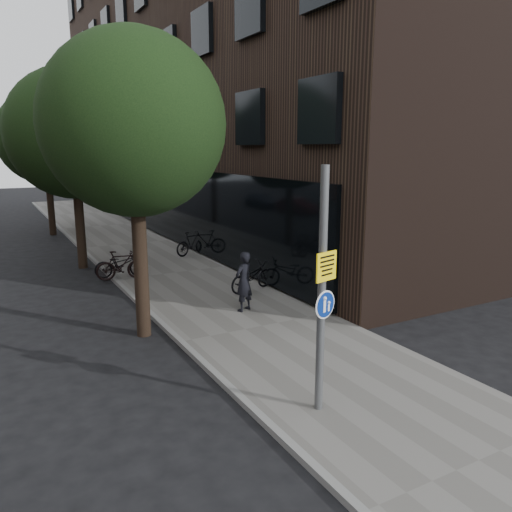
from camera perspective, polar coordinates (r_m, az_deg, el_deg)
ground at (r=10.75m, az=8.55°, el=-14.11°), size 120.00×120.00×0.00m
sidewalk at (r=19.23m, az=-9.18°, el=-2.03°), size 4.50×60.00×0.12m
curb_edge at (r=18.62m, az=-15.71°, el=-2.79°), size 0.15×60.00×0.13m
building_right_dark_brick at (r=33.20m, az=-3.01°, el=19.58°), size 12.00×40.00×18.00m
street_tree_near at (r=12.70m, az=-13.62°, el=13.54°), size 4.40×4.40×7.50m
street_tree_mid at (r=21.01m, az=-20.00°, el=12.52°), size 5.00×5.00×7.80m
street_tree_far at (r=29.93m, az=-22.85°, el=12.00°), size 5.00×5.00×7.80m
signpost at (r=8.69m, az=7.51°, el=-4.06°), size 0.49×0.16×4.36m
pedestrian at (r=14.35m, az=-1.40°, el=-2.92°), size 0.75×0.63×1.75m
parked_bike_facade_near at (r=16.48m, az=-0.52°, el=-2.33°), size 1.94×1.15×0.96m
parked_bike_facade_far at (r=22.14m, az=-7.33°, el=1.46°), size 1.81×1.03×1.05m
parked_bike_curb_near at (r=18.81m, az=-15.20°, el=-0.91°), size 1.95×1.02×0.97m
parked_bike_curb_far at (r=18.45m, az=-15.15°, el=-1.02°), size 1.82×0.79×1.06m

